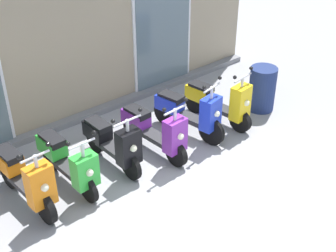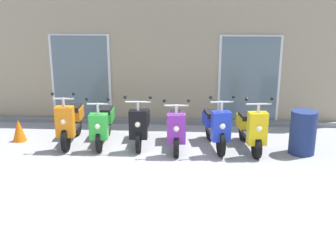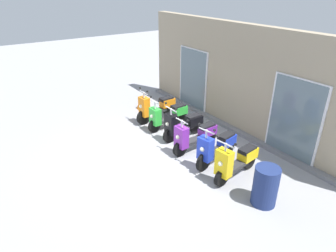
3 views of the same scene
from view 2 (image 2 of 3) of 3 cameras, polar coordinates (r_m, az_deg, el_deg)
The scene contains 10 objects.
ground_plane at distance 8.22m, azimuth -2.09°, elevation -5.71°, with size 40.00×40.00×0.00m, color #939399.
storefront_facade at distance 10.96m, azimuth -0.49°, elevation 8.89°, with size 9.14×0.50×3.38m.
scooter_orange at distance 9.69m, azimuth -13.05°, elevation 0.56°, with size 0.51×1.64×1.29m.
scooter_green at distance 9.53m, azimuth -8.80°, elevation 0.36°, with size 0.52×1.57×1.19m.
scooter_black at distance 9.37m, azimuth -3.72°, elevation 0.24°, with size 0.60×1.53×1.23m.
scooter_purple at distance 9.16m, azimuth 1.07°, elevation -0.21°, with size 0.56×1.61×1.22m.
scooter_blue at distance 9.20m, azimuth 6.46°, elevation -0.03°, with size 0.64×1.61×1.29m.
scooter_yellow at distance 9.24m, azimuth 11.16°, elevation -0.36°, with size 0.60×1.57×1.27m.
trash_bin at distance 9.28m, azimuth 17.81°, elevation -0.83°, with size 0.55×0.55×0.93m, color navy.
traffic_cone at distance 10.25m, azimuth -19.55°, elevation -0.52°, with size 0.32×0.32×0.52m, color orange.
Camera 2 is at (0.77, -7.55, 3.17)m, focal length 44.98 mm.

